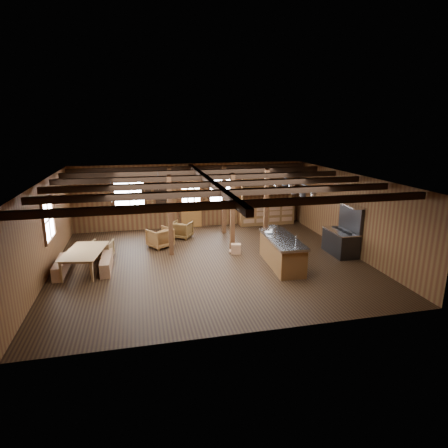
{
  "coord_description": "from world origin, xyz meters",
  "views": [
    {
      "loc": [
        -2.17,
        -11.52,
        4.45
      ],
      "look_at": [
        0.59,
        0.54,
        1.12
      ],
      "focal_mm": 30.0,
      "sensor_mm": 36.0,
      "label": 1
    }
  ],
  "objects": [
    {
      "name": "room",
      "position": [
        0.0,
        0.0,
        1.4
      ],
      "size": [
        10.04,
        9.04,
        2.84
      ],
      "color": "black",
      "rests_on": "ground"
    },
    {
      "name": "ceiling_joists",
      "position": [
        0.0,
        0.18,
        2.68
      ],
      "size": [
        9.8,
        8.82,
        0.18
      ],
      "color": "black",
      "rests_on": "ceiling"
    },
    {
      "name": "timber_posts",
      "position": [
        0.52,
        2.08,
        1.4
      ],
      "size": [
        3.95,
        2.35,
        2.8
      ],
      "color": "#401F12",
      "rests_on": "floor"
    },
    {
      "name": "back_door",
      "position": [
        0.0,
        4.45,
        0.88
      ],
      "size": [
        1.02,
        0.08,
        2.15
      ],
      "color": "brown",
      "rests_on": "floor"
    },
    {
      "name": "window_back_left",
      "position": [
        -2.6,
        4.46,
        1.6
      ],
      "size": [
        1.32,
        0.06,
        1.32
      ],
      "color": "white",
      "rests_on": "wall_back"
    },
    {
      "name": "window_back_right",
      "position": [
        1.3,
        4.46,
        1.6
      ],
      "size": [
        1.02,
        0.06,
        1.32
      ],
      "color": "white",
      "rests_on": "wall_back"
    },
    {
      "name": "window_left",
      "position": [
        -4.96,
        0.5,
        1.6
      ],
      "size": [
        0.14,
        1.24,
        1.32
      ],
      "color": "white",
      "rests_on": "wall_back"
    },
    {
      "name": "notice_boards",
      "position": [
        -1.5,
        4.46,
        1.64
      ],
      "size": [
        1.08,
        0.03,
        0.9
      ],
      "color": "white",
      "rests_on": "wall_back"
    },
    {
      "name": "back_counter",
      "position": [
        3.4,
        4.2,
        0.6
      ],
      "size": [
        2.55,
        0.6,
        2.45
      ],
      "color": "brown",
      "rests_on": "floor"
    },
    {
      "name": "pendant_lamps",
      "position": [
        -2.25,
        1.0,
        2.25
      ],
      "size": [
        1.86,
        2.36,
        0.66
      ],
      "color": "#2A292C",
      "rests_on": "ceiling"
    },
    {
      "name": "pot_rack",
      "position": [
        3.0,
        0.45,
        2.3
      ],
      "size": [
        0.44,
        3.0,
        0.46
      ],
      "color": "#2A292C",
      "rests_on": "ceiling"
    },
    {
      "name": "kitchen_island",
      "position": [
        2.18,
        -0.85,
        0.48
      ],
      "size": [
        1.01,
        2.54,
        1.2
      ],
      "rotation": [
        0.0,
        0.0,
        -0.05
      ],
      "color": "brown",
      "rests_on": "floor"
    },
    {
      "name": "step_stool",
      "position": [
        1.03,
        0.59,
        0.17
      ],
      "size": [
        0.45,
        0.37,
        0.35
      ],
      "primitive_type": "cube",
      "rotation": [
        0.0,
        0.0,
        -0.26
      ],
      "color": "#895E3E",
      "rests_on": "floor"
    },
    {
      "name": "commercial_range",
      "position": [
        4.65,
        -0.26,
        0.59
      ],
      "size": [
        0.77,
        1.45,
        1.8
      ],
      "color": "#2A292C",
      "rests_on": "floor"
    },
    {
      "name": "dining_table",
      "position": [
        -3.9,
        0.05,
        0.34
      ],
      "size": [
        1.37,
        2.06,
        0.67
      ],
      "primitive_type": "imported",
      "rotation": [
        0.0,
        0.0,
        1.4
      ],
      "color": "#9A7346",
      "rests_on": "floor"
    },
    {
      "name": "bench_wall",
      "position": [
        -4.65,
        0.05,
        0.21
      ],
      "size": [
        0.29,
        1.54,
        0.42
      ],
      "primitive_type": "cube",
      "color": "#895E3E",
      "rests_on": "floor"
    },
    {
      "name": "bench_aisle",
      "position": [
        -3.32,
        0.05,
        0.22
      ],
      "size": [
        0.3,
        1.58,
        0.44
      ],
      "primitive_type": "cube",
      "color": "#895E3E",
      "rests_on": "floor"
    },
    {
      "name": "armchair_a",
      "position": [
        -1.54,
        1.92,
        0.36
      ],
      "size": [
        1.08,
        1.09,
        0.72
      ],
      "primitive_type": "imported",
      "rotation": [
        0.0,
        0.0,
        3.7
      ],
      "color": "brown",
      "rests_on": "floor"
    },
    {
      "name": "armchair_b",
      "position": [
        -0.6,
        2.91,
        0.33
      ],
      "size": [
        0.99,
        0.99,
        0.67
      ],
      "primitive_type": "imported",
      "rotation": [
        0.0,
        0.0,
        2.61
      ],
      "color": "brown",
      "rests_on": "floor"
    },
    {
      "name": "armchair_c",
      "position": [
        -3.53,
        1.09,
        0.32
      ],
      "size": [
        0.8,
        0.82,
        0.64
      ],
      "primitive_type": "imported",
      "rotation": [
        0.0,
        0.0,
        2.95
      ],
      "color": "brown",
      "rests_on": "floor"
    },
    {
      "name": "counter_pot",
      "position": [
        2.12,
        -0.11,
        1.04
      ],
      "size": [
        0.33,
        0.33,
        0.2
      ],
      "primitive_type": "cylinder",
      "color": "silver",
      "rests_on": "kitchen_island"
    },
    {
      "name": "bowl",
      "position": [
        1.9,
        -0.31,
        0.97
      ],
      "size": [
        0.32,
        0.32,
        0.06
      ],
      "primitive_type": "imported",
      "rotation": [
        0.0,
        0.0,
        -0.32
      ],
      "color": "silver",
      "rests_on": "kitchen_island"
    }
  ]
}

